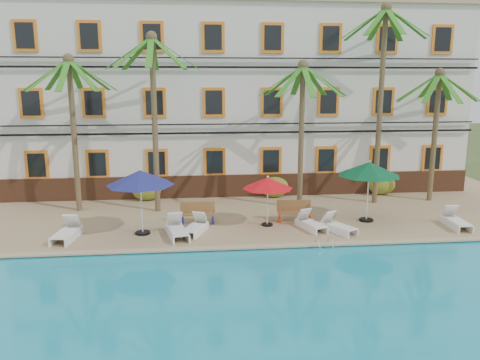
{
  "coord_description": "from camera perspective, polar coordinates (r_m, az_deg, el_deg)",
  "views": [
    {
      "loc": [
        -2.63,
        -17.27,
        6.35
      ],
      "look_at": [
        -0.56,
        3.0,
        2.0
      ],
      "focal_mm": 35.0,
      "sensor_mm": 36.0,
      "label": 1
    }
  ],
  "objects": [
    {
      "name": "umbrella_green",
      "position": [
        21.01,
        15.47,
        1.26
      ],
      "size": [
        2.73,
        2.73,
        2.72
      ],
      "color": "black",
      "rests_on": "pool_deck"
    },
    {
      "name": "palm_a",
      "position": [
        23.0,
        -19.77,
        7.89
      ],
      "size": [
        4.16,
        4.16,
        7.29
      ],
      "color": "brown",
      "rests_on": "pool_deck"
    },
    {
      "name": "swimming_pool",
      "position": [
        12.31,
        7.74,
        -18.58
      ],
      "size": [
        26.0,
        12.0,
        0.2
      ],
      "primitive_type": "cube",
      "color": "#1899B5",
      "rests_on": "ground"
    },
    {
      "name": "shrub_mid",
      "position": [
        24.88,
        4.23,
        -0.87
      ],
      "size": [
        1.5,
        0.9,
        1.1
      ],
      "primitive_type": "ellipsoid",
      "color": "#2C621C",
      "rests_on": "pool_deck"
    },
    {
      "name": "hotel_building",
      "position": [
        27.4,
        -0.33,
        10.01
      ],
      "size": [
        25.4,
        6.44,
        10.22
      ],
      "color": "silver",
      "rests_on": "pool_deck"
    },
    {
      "name": "pool_coping",
      "position": [
        17.66,
        3.12,
        -8.07
      ],
      "size": [
        30.0,
        0.35,
        0.06
      ],
      "primitive_type": "cube",
      "color": "tan",
      "rests_on": "pool_deck"
    },
    {
      "name": "lounger_f",
      "position": [
        21.89,
        24.78,
        -4.53
      ],
      "size": [
        0.76,
        1.83,
        0.85
      ],
      "color": "white",
      "rests_on": "pool_deck"
    },
    {
      "name": "palm_e",
      "position": [
        25.61,
        22.82,
        7.23
      ],
      "size": [
        4.16,
        4.16,
        6.71
      ],
      "color": "brown",
      "rests_on": "pool_deck"
    },
    {
      "name": "pool_deck",
      "position": [
        23.27,
        0.87,
        -3.47
      ],
      "size": [
        30.0,
        12.0,
        0.25
      ],
      "primitive_type": "cube",
      "color": "tan",
      "rests_on": "ground"
    },
    {
      "name": "bench_right",
      "position": [
        20.79,
        6.65,
        -3.75
      ],
      "size": [
        1.53,
        0.58,
        0.93
      ],
      "color": "olive",
      "rests_on": "pool_deck"
    },
    {
      "name": "shrub_left",
      "position": [
        24.63,
        -11.31,
        -1.21
      ],
      "size": [
        1.5,
        0.9,
        1.1
      ],
      "primitive_type": "ellipsoid",
      "color": "#2C621C",
      "rests_on": "pool_deck"
    },
    {
      "name": "lounger_b",
      "position": [
        18.86,
        -7.69,
        -6.01
      ],
      "size": [
        1.05,
        1.97,
        0.89
      ],
      "color": "white",
      "rests_on": "pool_deck"
    },
    {
      "name": "lounger_d",
      "position": [
        19.84,
        8.6,
        -5.22
      ],
      "size": [
        1.09,
        1.78,
        0.79
      ],
      "color": "white",
      "rests_on": "pool_deck"
    },
    {
      "name": "umbrella_red",
      "position": [
        19.74,
        3.4,
        -0.41
      ],
      "size": [
        2.17,
        2.17,
        2.17
      ],
      "color": "black",
      "rests_on": "pool_deck"
    },
    {
      "name": "lounger_e",
      "position": [
        19.69,
        11.8,
        -5.48
      ],
      "size": [
        1.33,
        1.74,
        0.79
      ],
      "color": "white",
      "rests_on": "pool_deck"
    },
    {
      "name": "shrub_right",
      "position": [
        26.54,
        16.88,
        -0.55
      ],
      "size": [
        1.5,
        0.9,
        1.1
      ],
      "primitive_type": "ellipsoid",
      "color": "#2C621C",
      "rests_on": "pool_deck"
    },
    {
      "name": "palm_b",
      "position": [
        21.9,
        -10.47,
        9.66
      ],
      "size": [
        4.16,
        4.16,
        8.24
      ],
      "color": "brown",
      "rests_on": "pool_deck"
    },
    {
      "name": "umbrella_blue",
      "position": [
        18.91,
        -12.06,
        0.24
      ],
      "size": [
        2.71,
        2.71,
        2.71
      ],
      "color": "black",
      "rests_on": "pool_deck"
    },
    {
      "name": "palm_c",
      "position": [
        22.42,
        7.55,
        8.02
      ],
      "size": [
        4.16,
        4.16,
        7.04
      ],
      "color": "brown",
      "rests_on": "pool_deck"
    },
    {
      "name": "ground",
      "position": [
        18.59,
        2.68,
        -7.94
      ],
      "size": [
        100.0,
        100.0,
        0.0
      ],
      "primitive_type": "plane",
      "color": "#384C23",
      "rests_on": "ground"
    },
    {
      "name": "bench_left",
      "position": [
        20.42,
        -5.18,
        -4.0
      ],
      "size": [
        1.5,
        0.48,
        0.93
      ],
      "color": "olive",
      "rests_on": "pool_deck"
    },
    {
      "name": "pool_ladder",
      "position": [
        18.04,
        10.19,
        -7.91
      ],
      "size": [
        0.54,
        0.74,
        0.74
      ],
      "color": "silver",
      "rests_on": "ground"
    },
    {
      "name": "palm_d",
      "position": [
        24.14,
        16.9,
        11.51
      ],
      "size": [
        4.16,
        4.16,
        9.71
      ],
      "color": "brown",
      "rests_on": "pool_deck"
    },
    {
      "name": "lounger_a",
      "position": [
        19.61,
        -20.36,
        -5.97
      ],
      "size": [
        0.9,
        1.93,
        0.88
      ],
      "color": "white",
      "rests_on": "pool_deck"
    },
    {
      "name": "lounger_c",
      "position": [
        19.24,
        -5.45,
        -5.69
      ],
      "size": [
        1.16,
        1.77,
        0.79
      ],
      "color": "white",
      "rests_on": "pool_deck"
    }
  ]
}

